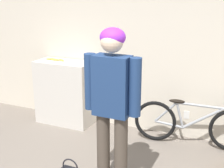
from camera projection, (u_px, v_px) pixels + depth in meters
wall_back at (154, 48)px, 4.55m from camera, size 8.00×0.07×2.60m
side_shelf at (65, 92)px, 5.08m from camera, size 0.91×0.45×1.03m
person at (112, 96)px, 3.24m from camera, size 0.63×0.25×1.76m
bicycle at (192, 124)px, 4.33m from camera, size 1.64×0.46×0.67m
banana at (55, 59)px, 5.00m from camera, size 0.35×0.09×0.03m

